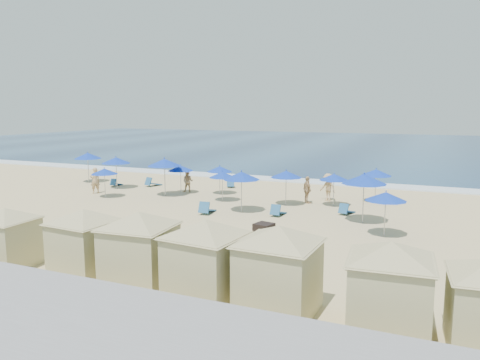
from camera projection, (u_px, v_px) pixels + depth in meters
name	position (u px, v px, depth m)	size (l,w,h in m)	color
ground	(206.00, 220.00, 25.75)	(160.00, 160.00, 0.00)	#D2BB85
ocean	(365.00, 146.00, 75.48)	(160.00, 80.00, 0.06)	navy
surf_line	(291.00, 180.00, 39.76)	(160.00, 2.50, 0.08)	white
trash_bin	(264.00, 232.00, 21.76)	(0.79, 0.79, 0.79)	black
cabana_0	(6.00, 230.00, 17.89)	(4.07, 4.07, 2.56)	#C1B884
cabana_1	(85.00, 234.00, 17.00)	(4.34, 4.34, 2.73)	#C1B884
cabana_2	(139.00, 239.00, 15.92)	(4.58, 4.58, 2.89)	#C1B884
cabana_3	(206.00, 250.00, 14.73)	(4.61, 4.61, 2.91)	#C1B884
cabana_4	(279.00, 258.00, 13.81)	(4.70, 4.70, 2.95)	#C1B884
cabana_5	(390.00, 276.00, 12.49)	(4.52, 4.52, 2.85)	#C1B884
umbrella_0	(88.00, 156.00, 38.54)	(2.24, 2.24, 2.55)	#A5A8AD
umbrella_1	(104.00, 171.00, 31.98)	(1.83, 1.83, 2.08)	#A5A8AD
umbrella_2	(116.00, 160.00, 35.59)	(2.19, 2.19, 2.49)	#A5A8AD
umbrella_3	(164.00, 162.00, 32.46)	(2.39, 2.39, 2.72)	#A5A8AD
umbrella_4	(181.00, 168.00, 33.53)	(1.85, 1.85, 2.11)	#A5A8AD
umbrella_5	(220.00, 169.00, 33.23)	(1.83, 1.83, 2.08)	#A5A8AD
umbrella_6	(241.00, 176.00, 27.42)	(2.19, 2.19, 2.49)	#A5A8AD
umbrella_7	(222.00, 175.00, 30.68)	(1.79, 1.79, 2.04)	#A5A8AD
umbrella_8	(286.00, 174.00, 29.39)	(2.01, 2.01, 2.28)	#A5A8AD
umbrella_9	(376.00, 173.00, 30.17)	(2.00, 2.00, 2.28)	#A5A8AD
umbrella_10	(334.00, 177.00, 29.07)	(1.87, 1.87, 2.13)	#A5A8AD
umbrella_11	(364.00, 179.00, 24.76)	(2.40, 2.40, 2.73)	#A5A8AD
umbrella_12	(386.00, 196.00, 22.14)	(1.97, 1.97, 2.24)	#A5A8AD
beach_chair_0	(116.00, 183.00, 36.98)	(0.59, 1.16, 0.62)	#275E8F
beach_chair_1	(152.00, 183.00, 36.85)	(0.95, 1.47, 0.75)	#275E8F
beach_chair_2	(231.00, 184.00, 36.34)	(1.05, 1.39, 0.70)	#275E8F
beach_chair_3	(206.00, 209.00, 27.22)	(0.77, 1.46, 0.77)	#275E8F
beach_chair_4	(278.00, 211.00, 26.69)	(0.63, 1.31, 0.71)	#275E8F
beach_chair_5	(346.00, 210.00, 27.04)	(0.83, 1.33, 0.68)	#275E8F
beachgoer_0	(95.00, 180.00, 33.64)	(0.69, 0.45, 1.88)	tan
beachgoer_1	(188.00, 181.00, 34.09)	(0.78, 0.60, 1.60)	tan
beachgoer_2	(307.00, 190.00, 30.13)	(1.03, 0.43, 1.75)	tan
beachgoer_3	(328.00, 187.00, 30.95)	(1.18, 0.68, 1.82)	tan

